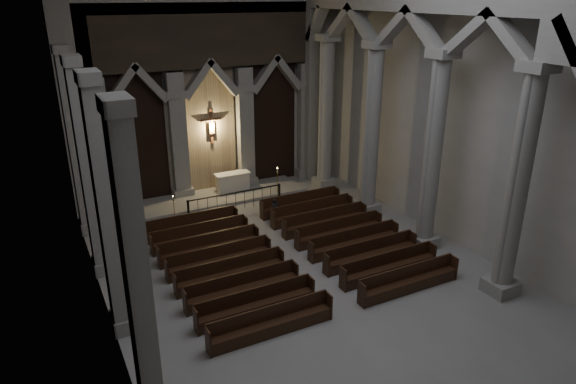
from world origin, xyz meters
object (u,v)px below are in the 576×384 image
at_px(altar, 232,181).
at_px(altar_rail, 235,198).
at_px(candle_stand_left, 174,214).
at_px(pews, 289,252).
at_px(worshipper, 275,211).
at_px(candle_stand_right, 278,188).

relative_size(altar, altar_rail, 0.38).
xyz_separation_m(altar, candle_stand_left, (-3.73, -2.10, -0.29)).
bearing_deg(pews, altar, 84.59).
bearing_deg(pews, worshipper, 72.47).
bearing_deg(candle_stand_left, candle_stand_right, 5.35).
height_order(altar_rail, worshipper, worshipper).
xyz_separation_m(altar_rail, pews, (-0.00, -5.62, -0.33)).
bearing_deg(worshipper, candle_stand_right, 59.41).
xyz_separation_m(altar_rail, candle_stand_left, (-2.98, 0.18, -0.29)).
distance_m(candle_stand_left, pews, 6.52).
distance_m(pews, worshipper, 3.59).
bearing_deg(candle_stand_right, candle_stand_left, -174.65).
distance_m(candle_stand_left, worshipper, 4.71).
relative_size(candle_stand_left, worshipper, 1.06).
xyz_separation_m(candle_stand_right, pews, (-2.62, -6.32, -0.12)).
height_order(pews, worshipper, worshipper).
relative_size(altar, candle_stand_right, 1.18).
height_order(altar, pews, altar).
distance_m(altar_rail, candle_stand_right, 2.72).
xyz_separation_m(candle_stand_left, pews, (2.98, -5.79, -0.03)).
relative_size(candle_stand_left, candle_stand_right, 0.79).
relative_size(candle_stand_right, worshipper, 1.35).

